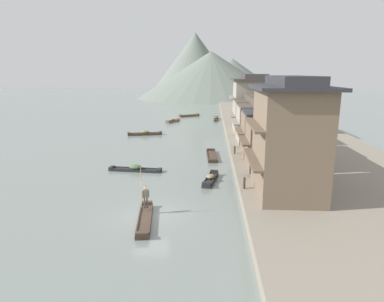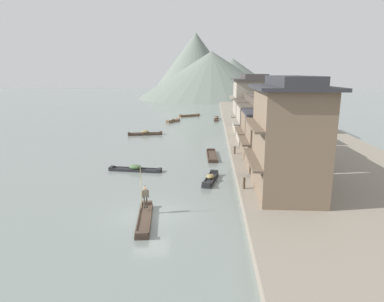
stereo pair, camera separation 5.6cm
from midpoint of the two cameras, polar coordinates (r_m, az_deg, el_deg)
ground_plane at (r=24.33m, az=-6.90°, el=-10.65°), size 400.00×400.00×0.00m
riverbank_right at (r=53.92m, az=15.44°, el=2.62°), size 18.00×110.00×0.78m
boat_foreground_poled at (r=23.33m, az=-7.93°, el=-11.35°), size 1.53×5.33×0.47m
boatman_person at (r=24.05m, az=-7.85°, el=-7.18°), size 0.52×0.38×3.04m
boat_moored_nearest at (r=54.60m, az=-7.88°, el=2.95°), size 5.50×2.26×0.76m
boat_moored_second at (r=31.14m, az=3.17°, el=-4.71°), size 1.54×4.22×0.68m
boat_moored_third at (r=34.82m, az=-9.48°, el=-2.99°), size 5.46×1.50×0.67m
boat_moored_far at (r=71.79m, az=4.16°, el=5.43°), size 1.07×5.67×0.68m
boat_midriver_drifting at (r=40.00m, az=3.41°, el=-0.84°), size 1.41×5.65×0.43m
boat_midriver_upstream at (r=68.40m, az=-3.20°, el=5.10°), size 2.54×3.63×0.69m
boat_upstream_distant at (r=77.13m, az=-0.42°, el=5.97°), size 4.63×3.37×0.55m
house_waterfront_nearest at (r=25.96m, az=15.96°, el=2.21°), size 5.61×7.84×8.74m
house_waterfront_second at (r=33.14m, az=13.34°, el=2.38°), size 5.75×5.79×6.14m
house_waterfront_tall at (r=38.48m, az=12.14°, el=3.89°), size 5.97×6.04×6.14m
house_waterfront_narrow at (r=45.78m, az=11.04°, el=5.36°), size 6.39×7.54×6.14m
house_waterfront_far at (r=53.49m, az=10.19°, el=7.87°), size 6.76×8.35×8.74m
mooring_post_dock_near at (r=27.15m, az=8.81°, el=-5.35°), size 0.20×0.20×0.91m
mooring_post_dock_mid at (r=38.41m, az=7.24°, el=0.15°), size 0.20×0.20×0.87m
hill_far_west at (r=134.85m, az=3.28°, el=12.69°), size 57.25×57.25×17.67m
hill_far_centre at (r=138.61m, az=6.82°, el=12.10°), size 44.28×44.28×15.10m
hill_far_east at (r=148.42m, az=0.64°, el=14.35°), size 39.72×39.72×26.00m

